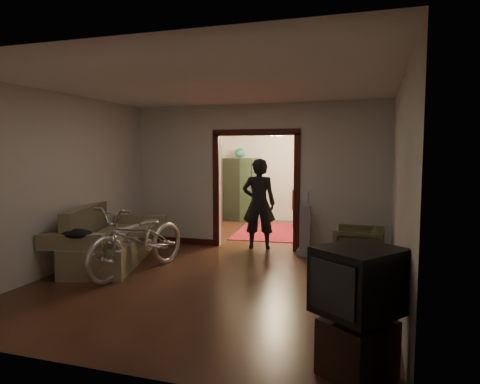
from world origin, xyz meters
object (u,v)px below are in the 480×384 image
at_px(sofa, 110,235).
at_px(desk, 327,212).
at_px(person, 259,204).
at_px(armchair, 359,248).
at_px(locker, 240,189).
at_px(bicycle, 139,239).

xyz_separation_m(sofa, desk, (3.10, 4.83, -0.12)).
bearing_deg(person, sofa, 30.31).
distance_m(armchair, locker, 5.35).
bearing_deg(desk, locker, 157.34).
relative_size(sofa, bicycle, 1.04).
relative_size(sofa, person, 1.22).
xyz_separation_m(person, desk, (1.01, 2.97, -0.51)).
bearing_deg(person, bicycle, 47.95).
distance_m(sofa, desk, 5.74).
height_order(person, desk, person).
relative_size(person, desk, 1.74).
height_order(armchair, person, person).
relative_size(locker, desk, 1.70).
distance_m(armchair, person, 2.23).
bearing_deg(sofa, locker, 64.81).
height_order(bicycle, armchair, bicycle).
relative_size(armchair, desk, 0.75).
distance_m(bicycle, locker, 5.41).
bearing_deg(armchair, desk, -164.68).
bearing_deg(armchair, bicycle, -66.82).
xyz_separation_m(sofa, bicycle, (0.77, -0.36, 0.05)).
xyz_separation_m(person, locker, (-1.39, 3.17, -0.02)).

